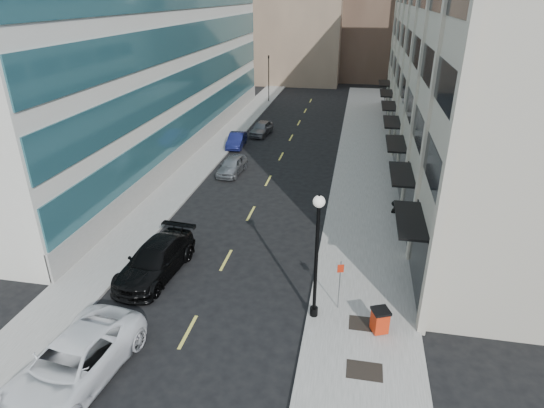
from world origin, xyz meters
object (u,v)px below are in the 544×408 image
at_px(car_white_van, 72,364).
at_px(car_blue_sedan, 237,140).
at_px(sign_post, 340,278).
at_px(urn_planter, 396,205).
at_px(car_silver_sedan, 232,165).
at_px(lamppost, 317,247).
at_px(trash_bin, 380,320).
at_px(car_grey_sedan, 261,128).
at_px(car_black_pickup, 155,260).
at_px(traffic_signal, 269,58).

relative_size(car_white_van, car_blue_sedan, 1.57).
xyz_separation_m(car_blue_sedan, sign_post, (11.04, -23.25, 1.10)).
bearing_deg(urn_planter, car_silver_sedan, 157.45).
relative_size(car_white_van, urn_planter, 7.71).
bearing_deg(lamppost, trash_bin, -11.15).
bearing_deg(car_white_van, car_grey_sedan, 96.65).
bearing_deg(sign_post, car_silver_sedan, 103.79).
height_order(trash_bin, sign_post, sign_post).
relative_size(trash_bin, sign_post, 0.45).
bearing_deg(car_blue_sedan, car_silver_sedan, -81.68).
relative_size(car_blue_sedan, sign_post, 1.60).
bearing_deg(sign_post, car_white_van, -163.64).
xyz_separation_m(car_black_pickup, car_grey_sedan, (0.00, 26.42, -0.15)).
xyz_separation_m(car_black_pickup, trash_bin, (11.39, -2.57, -0.08)).
height_order(car_silver_sedan, lamppost, lamppost).
xyz_separation_m(car_blue_sedan, lamppost, (9.99, -24.00, 3.05)).
bearing_deg(car_blue_sedan, traffic_signal, 88.60).
height_order(car_silver_sedan, trash_bin, car_silver_sedan).
distance_m(sign_post, urn_planter, 11.47).
distance_m(car_white_van, car_silver_sedan, 22.46).
distance_m(car_silver_sedan, car_grey_sedan, 11.42).
bearing_deg(sign_post, urn_planter, 57.21).
bearing_deg(trash_bin, urn_planter, 61.29).
distance_m(car_blue_sedan, sign_post, 25.76).
distance_m(traffic_signal, car_silver_sedan, 27.56).
relative_size(car_silver_sedan, car_blue_sedan, 1.02).
height_order(car_white_van, car_grey_sedan, car_white_van).
relative_size(traffic_signal, trash_bin, 6.09).
bearing_deg(car_blue_sedan, car_black_pickup, -89.83).
bearing_deg(car_black_pickup, urn_planter, 43.15).
bearing_deg(trash_bin, lamppost, 146.35).
bearing_deg(traffic_signal, lamppost, -76.21).
bearing_deg(sign_post, car_grey_sedan, 92.39).
xyz_separation_m(car_black_pickup, lamppost, (8.50, -2.00, 2.87)).
relative_size(car_black_pickup, car_blue_sedan, 1.46).
bearing_deg(car_silver_sedan, car_white_van, -85.46).
distance_m(trash_bin, sign_post, 2.47).
bearing_deg(car_white_van, car_silver_sedan, 96.65).
distance_m(car_white_van, car_blue_sedan, 29.49).
relative_size(traffic_signal, car_silver_sedan, 1.71).
xyz_separation_m(car_silver_sedan, sign_post, (9.55, -16.25, 1.07)).
bearing_deg(car_white_van, traffic_signal, 99.31).
relative_size(car_silver_sedan, car_grey_sedan, 0.99).
height_order(car_black_pickup, trash_bin, car_black_pickup).
relative_size(car_blue_sedan, urn_planter, 4.90).
height_order(car_black_pickup, sign_post, sign_post).
bearing_deg(urn_planter, car_black_pickup, -142.63).
height_order(traffic_signal, car_silver_sedan, traffic_signal).
distance_m(trash_bin, urn_planter, 12.36).
xyz_separation_m(traffic_signal, car_white_van, (2.30, -49.45, -4.84)).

